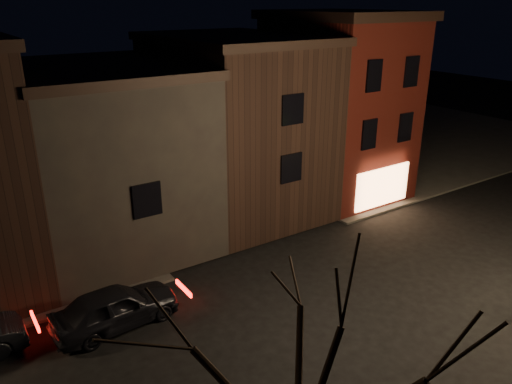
% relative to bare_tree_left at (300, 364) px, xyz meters
% --- Properties ---
extents(ground, '(120.00, 120.00, 0.00)m').
position_rel_bare_tree_left_xyz_m(ground, '(8.00, 7.00, -5.43)').
color(ground, black).
rests_on(ground, ground).
extents(sidewalk_far_right, '(30.00, 30.00, 0.12)m').
position_rel_bare_tree_left_xyz_m(sidewalk_far_right, '(28.00, 27.00, -5.37)').
color(sidewalk_far_right, '#2D2B28').
rests_on(sidewalk_far_right, ground).
extents(corner_building, '(6.50, 8.50, 10.50)m').
position_rel_bare_tree_left_xyz_m(corner_building, '(16.00, 16.47, -0.03)').
color(corner_building, '#4E130E').
rests_on(corner_building, ground).
extents(row_building_a, '(7.30, 10.30, 9.40)m').
position_rel_bare_tree_left_xyz_m(row_building_a, '(9.50, 17.50, -0.60)').
color(row_building_a, black).
rests_on(row_building_a, ground).
extents(row_building_b, '(7.80, 10.30, 8.40)m').
position_rel_bare_tree_left_xyz_m(row_building_b, '(2.25, 17.50, -1.10)').
color(row_building_b, black).
rests_on(row_building_b, ground).
extents(bare_tree_left, '(5.60, 5.60, 7.50)m').
position_rel_bare_tree_left_xyz_m(bare_tree_left, '(0.00, 0.00, 0.00)').
color(bare_tree_left, black).
rests_on(bare_tree_left, sidewalk_near_left).
extents(parked_car_a, '(4.69, 2.16, 1.56)m').
position_rel_bare_tree_left_xyz_m(parked_car_a, '(-0.09, 10.34, -4.65)').
color(parked_car_a, black).
rests_on(parked_car_a, ground).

